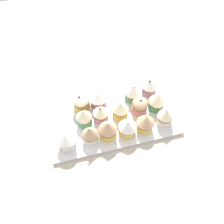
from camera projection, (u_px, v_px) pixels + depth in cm
name	position (u px, v px, depth cm)	size (l,w,h in cm)	color
ground_plane	(112.00, 120.00, 88.63)	(180.00, 180.00, 3.00)	#B2A899
baking_tray	(112.00, 117.00, 86.89)	(46.06, 25.80, 1.20)	silver
cupcake_0	(67.00, 140.00, 77.13)	(6.57, 6.57, 6.67)	white
cupcake_1	(90.00, 134.00, 78.31)	(5.49, 5.49, 7.30)	white
cupcake_2	(108.00, 129.00, 78.83)	(6.38, 6.38, 7.73)	#EFC651
cupcake_3	(128.00, 127.00, 79.82)	(6.46, 6.46, 6.91)	#EFC651
cupcake_4	(146.00, 123.00, 80.81)	(6.19, 6.19, 6.96)	#EFC651
cupcake_5	(165.00, 116.00, 82.26)	(5.64, 5.64, 7.17)	white
cupcake_6	(84.00, 116.00, 82.02)	(5.64, 5.64, 7.47)	#4C9E6B
cupcake_7	(101.00, 113.00, 83.15)	(5.51, 5.51, 7.12)	pink
cupcake_8	(120.00, 109.00, 83.67)	(5.94, 5.94, 7.30)	#EFC651
cupcake_9	(140.00, 106.00, 85.05)	(5.67, 5.67, 6.67)	pink
cupcake_10	(157.00, 101.00, 85.68)	(6.06, 6.06, 7.35)	#4C9E6B
cupcake_11	(81.00, 102.00, 86.10)	(6.33, 6.33, 6.74)	#EFC651
cupcake_12	(98.00, 98.00, 86.58)	(6.87, 6.87, 6.91)	pink
cupcake_13	(132.00, 92.00, 87.96)	(6.07, 6.07, 7.47)	#4C9E6B
cupcake_14	(149.00, 87.00, 89.82)	(5.88, 5.88, 7.04)	pink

